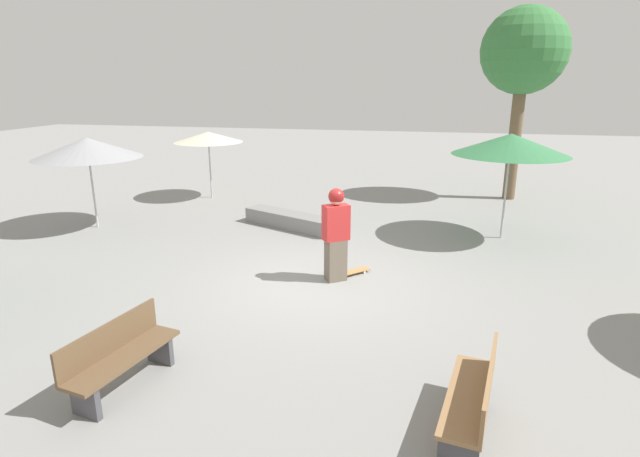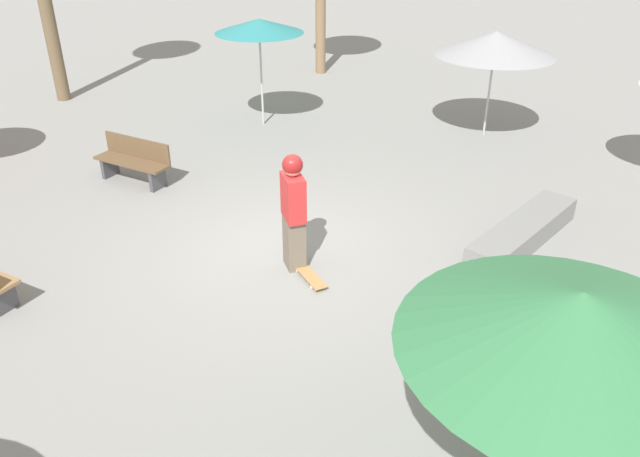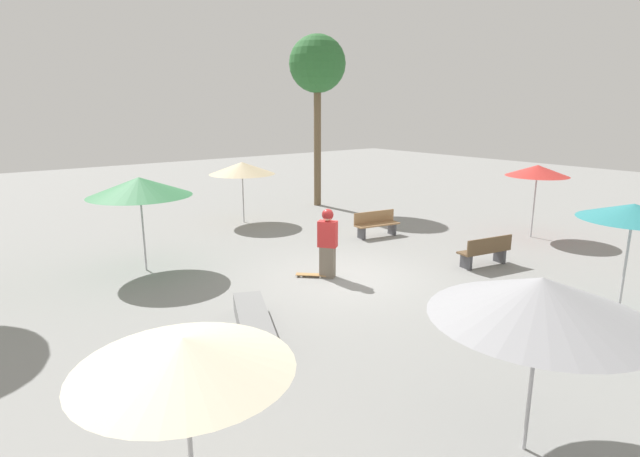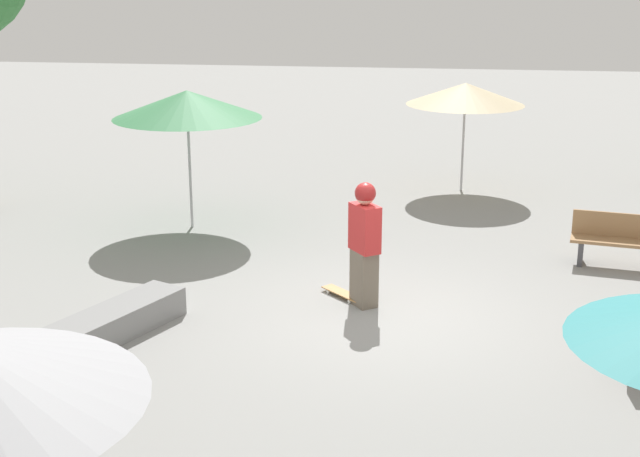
{
  "view_description": "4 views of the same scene",
  "coord_description": "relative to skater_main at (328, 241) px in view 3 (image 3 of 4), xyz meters",
  "views": [
    {
      "loc": [
        1.97,
        -8.57,
        3.72
      ],
      "look_at": [
        0.03,
        0.28,
        1.02
      ],
      "focal_mm": 28.0,
      "sensor_mm": 36.0,
      "label": 1
    },
    {
      "loc": [
        7.88,
        3.13,
        5.06
      ],
      "look_at": [
        0.78,
        0.82,
        0.97
      ],
      "focal_mm": 35.0,
      "sensor_mm": 36.0,
      "label": 2
    },
    {
      "loc": [
        -9.23,
        8.01,
        4.3
      ],
      "look_at": [
        0.15,
        0.67,
        1.4
      ],
      "focal_mm": 28.0,
      "sensor_mm": 36.0,
      "label": 3
    },
    {
      "loc": [
        -11.55,
        -0.74,
        4.74
      ],
      "look_at": [
        -0.03,
        0.86,
        1.24
      ],
      "focal_mm": 50.0,
      "sensor_mm": 36.0,
      "label": 4
    }
  ],
  "objects": [
    {
      "name": "concrete_ledge",
      "position": [
        -1.79,
        3.26,
        -0.78
      ],
      "size": [
        2.74,
        1.65,
        0.39
      ],
      "rotation": [
        0.0,
        0.0,
        2.72
      ],
      "color": "gray",
      "rests_on": "ground_plane"
    },
    {
      "name": "bench_near",
      "position": [
        2.26,
        -3.96,
        -0.55
      ],
      "size": [
        0.72,
        1.65,
        0.85
      ],
      "rotation": [
        0.0,
        0.0,
        1.39
      ],
      "color": "#47474C",
      "rests_on": "ground_plane"
    },
    {
      "name": "palm_tree_far_back",
      "position": [
        7.93,
        -5.82,
        4.99
      ],
      "size": [
        2.41,
        2.41,
        7.3
      ],
      "color": "brown",
      "rests_on": "ground_plane"
    },
    {
      "name": "bench_far",
      "position": [
        -1.97,
        -4.02,
        -0.55
      ],
      "size": [
        0.74,
        1.65,
        0.85
      ],
      "rotation": [
        0.0,
        0.0,
        4.52
      ],
      "color": "#47474C",
      "rests_on": "ground_plane"
    },
    {
      "name": "shade_umbrella_teal",
      "position": [
        -5.85,
        -2.95,
        1.34
      ],
      "size": [
        2.03,
        2.03,
        2.47
      ],
      "color": "#B7B7BC",
      "rests_on": "ground_plane"
    },
    {
      "name": "shade_umbrella_cream",
      "position": [
        -5.29,
        6.06,
        1.0
      ],
      "size": [
        2.19,
        2.19,
        2.14
      ],
      "color": "#B7B7BC",
      "rests_on": "ground_plane"
    },
    {
      "name": "skateboard",
      "position": [
        0.27,
        0.33,
        -0.92
      ],
      "size": [
        0.7,
        0.71,
        0.07
      ],
      "rotation": [
        0.0,
        0.0,
        0.8
      ],
      "color": "#B7844C",
      "rests_on": "ground_plane"
    },
    {
      "name": "shade_umbrella_green",
      "position": [
        3.47,
        3.51,
        1.31
      ],
      "size": [
        2.68,
        2.68,
        2.53
      ],
      "color": "#B7B7BC",
      "rests_on": "ground_plane"
    },
    {
      "name": "skater_main",
      "position": [
        0.0,
        0.0,
        0.0
      ],
      "size": [
        0.55,
        0.5,
        1.81
      ],
      "rotation": [
        0.0,
        0.0,
        0.62
      ],
      "color": "#726656",
      "rests_on": "ground_plane"
    },
    {
      "name": "shade_umbrella_tan",
      "position": [
        6.94,
        -1.47,
        1.1
      ],
      "size": [
        2.47,
        2.47,
        2.31
      ],
      "color": "#B7B7BC",
      "rests_on": "ground_plane"
    },
    {
      "name": "shade_umbrella_red",
      "position": [
        -1.06,
        -8.05,
        1.28
      ],
      "size": [
        2.02,
        2.02,
        2.45
      ],
      "color": "#B7B7BC",
      "rests_on": "ground_plane"
    },
    {
      "name": "shade_umbrella_grey",
      "position": [
        -6.79,
        2.21,
        1.11
      ],
      "size": [
        2.65,
        2.65,
        2.34
      ],
      "color": "#B7B7BC",
      "rests_on": "ground_plane"
    },
    {
      "name": "ground_plane",
      "position": [
        -0.34,
        -0.27,
        -0.98
      ],
      "size": [
        60.0,
        60.0,
        0.0
      ],
      "primitive_type": "plane",
      "color": "gray"
    }
  ]
}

